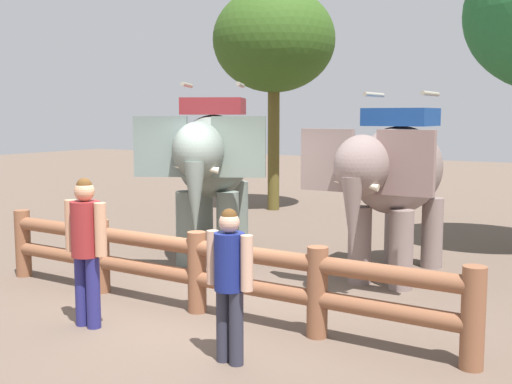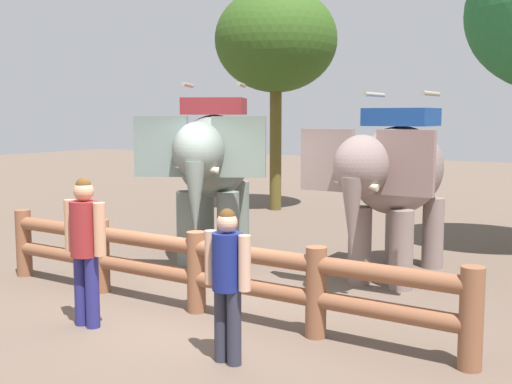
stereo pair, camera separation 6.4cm
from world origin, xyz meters
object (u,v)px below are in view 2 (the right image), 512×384
(elephant_center, at_px, (395,175))
(tourist_woman_in_black, at_px, (227,275))
(tree_far_left, at_px, (276,41))
(elephant_near_left, at_px, (213,160))
(tourist_man_in_blue, at_px, (85,241))
(log_fence, at_px, (196,266))

(elephant_center, bearing_deg, tourist_woman_in_black, -95.34)
(elephant_center, height_order, tree_far_left, tree_far_left)
(elephant_near_left, xyz_separation_m, tourist_man_in_blue, (0.77, -3.91, -0.70))
(elephant_near_left, distance_m, elephant_center, 3.25)
(elephant_near_left, relative_size, elephant_center, 1.09)
(log_fence, distance_m, elephant_center, 3.53)
(log_fence, bearing_deg, elephant_near_left, 119.59)
(log_fence, height_order, tourist_man_in_blue, tourist_man_in_blue)
(log_fence, bearing_deg, tree_far_left, 111.59)
(elephant_near_left, distance_m, tourist_woman_in_black, 5.02)
(log_fence, relative_size, elephant_near_left, 1.95)
(tree_far_left, bearing_deg, tourist_man_in_blue, -75.19)
(log_fence, xyz_separation_m, tree_far_left, (-3.36, 8.48, 3.85))
(tourist_man_in_blue, bearing_deg, elephant_near_left, 101.16)
(tourist_woman_in_black, distance_m, tree_far_left, 11.33)
(tourist_woman_in_black, bearing_deg, elephant_center, 84.66)
(tourist_woman_in_black, distance_m, tourist_man_in_blue, 2.09)
(log_fence, relative_size, tourist_woman_in_black, 4.47)
(elephant_near_left, height_order, tourist_woman_in_black, elephant_near_left)
(tourist_woman_in_black, relative_size, tourist_man_in_blue, 0.89)
(elephant_near_left, xyz_separation_m, tree_far_left, (-1.76, 5.67, 2.71))
(elephant_near_left, bearing_deg, elephant_center, 2.59)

